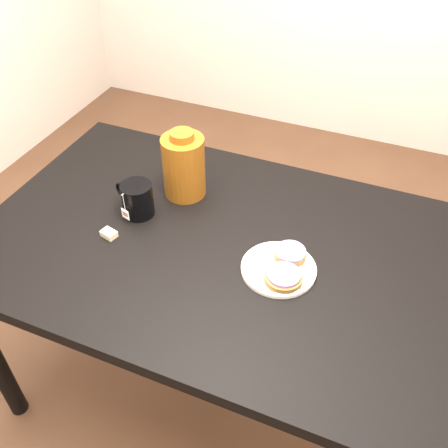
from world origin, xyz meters
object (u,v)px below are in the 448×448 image
object	(u,v)px
bagel_package	(184,166)
bagel_front	(283,277)
bagel_back	(290,254)
mug	(137,199)
teabag_pouch	(109,234)
plate	(279,268)
table	(217,261)

from	to	relation	value
bagel_package	bagel_front	bearing A→B (deg)	-31.87
bagel_back	mug	bearing A→B (deg)	177.93
bagel_front	bagel_package	size ratio (longest dim) A/B	0.48
mug	teabag_pouch	distance (m)	0.14
plate	mug	bearing A→B (deg)	172.00
table	bagel_package	world-z (taller)	bagel_package
plate	bagel_front	xyz separation A→B (m)	(0.03, -0.04, 0.02)
plate	teabag_pouch	bearing A→B (deg)	-173.20
table	plate	size ratio (longest dim) A/B	6.80
plate	bagel_back	bearing A→B (deg)	71.56
bagel_back	bagel_package	world-z (taller)	bagel_package
plate	mug	xyz separation A→B (m)	(-0.48, 0.07, 0.05)
bagel_front	bagel_package	bearing A→B (deg)	148.13
plate	bagel_package	distance (m)	0.45
table	bagel_back	bearing A→B (deg)	2.22
teabag_pouch	mug	bearing A→B (deg)	77.91
table	plate	world-z (taller)	plate
table	plate	xyz separation A→B (m)	(0.20, -0.04, 0.09)
table	mug	world-z (taller)	mug
bagel_package	mug	bearing A→B (deg)	-120.56
bagel_front	mug	size ratio (longest dim) A/B	0.71
mug	bagel_package	xyz separation A→B (m)	(0.09, 0.15, 0.05)
bagel_package	plate	bearing A→B (deg)	-29.14
table	bagel_package	distance (m)	0.32
table	teabag_pouch	world-z (taller)	teabag_pouch
bagel_front	mug	world-z (taller)	mug
table	bagel_back	size ratio (longest dim) A/B	14.92
bagel_front	bagel_back	bearing A→B (deg)	95.67
teabag_pouch	bagel_package	size ratio (longest dim) A/B	0.20
bagel_front	teabag_pouch	size ratio (longest dim) A/B	2.39
table	bagel_front	world-z (taller)	bagel_front
bagel_package	teabag_pouch	bearing A→B (deg)	-112.67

